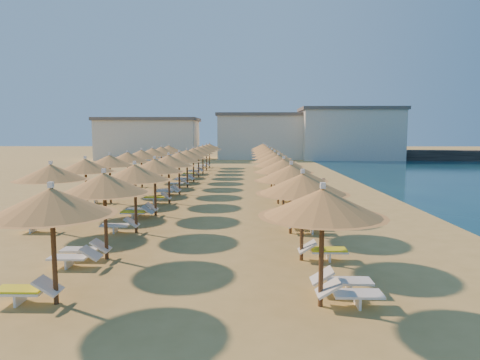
{
  "coord_description": "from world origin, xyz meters",
  "views": [
    {
      "loc": [
        0.57,
        -22.21,
        4.21
      ],
      "look_at": [
        0.04,
        4.0,
        1.3
      ],
      "focal_mm": 32.0,
      "sensor_mm": 36.0,
      "label": 1
    }
  ],
  "objects_px": {
    "beachgoer_b": "(323,193)",
    "parasol_row_west": "(183,156)",
    "jetty": "(417,155)",
    "beachgoer_a": "(291,194)",
    "parasol_row_east": "(273,156)"
  },
  "relations": [
    {
      "from": "parasol_row_west",
      "to": "beachgoer_b",
      "type": "relative_size",
      "value": 26.7
    },
    {
      "from": "parasol_row_west",
      "to": "beachgoer_a",
      "type": "relative_size",
      "value": 28.97
    },
    {
      "from": "parasol_row_west",
      "to": "parasol_row_east",
      "type": "bearing_deg",
      "value": 0.0
    },
    {
      "from": "beachgoer_b",
      "to": "beachgoer_a",
      "type": "bearing_deg",
      "value": -113.39
    },
    {
      "from": "parasol_row_west",
      "to": "beachgoer_b",
      "type": "xyz_separation_m",
      "value": [
        8.9,
        -6.98,
        -1.68
      ]
    },
    {
      "from": "jetty",
      "to": "beachgoer_a",
      "type": "xyz_separation_m",
      "value": [
        -23.63,
        -42.59,
        0.02
      ]
    },
    {
      "from": "jetty",
      "to": "parasol_row_east",
      "type": "relative_size",
      "value": 0.67
    },
    {
      "from": "jetty",
      "to": "parasol_row_east",
      "type": "xyz_separation_m",
      "value": [
        -24.31,
        -35.79,
        1.76
      ]
    },
    {
      "from": "jetty",
      "to": "beachgoer_a",
      "type": "relative_size",
      "value": 19.47
    },
    {
      "from": "parasol_row_east",
      "to": "beachgoer_a",
      "type": "xyz_separation_m",
      "value": [
        0.67,
        -6.8,
        -1.74
      ]
    },
    {
      "from": "beachgoer_a",
      "to": "beachgoer_b",
      "type": "bearing_deg",
      "value": 79.87
    },
    {
      "from": "parasol_row_east",
      "to": "beachgoer_b",
      "type": "distance_m",
      "value": 7.57
    },
    {
      "from": "jetty",
      "to": "beachgoer_a",
      "type": "bearing_deg",
      "value": -112.64
    },
    {
      "from": "beachgoer_a",
      "to": "beachgoer_b",
      "type": "distance_m",
      "value": 1.74
    },
    {
      "from": "beachgoer_b",
      "to": "parasol_row_west",
      "type": "bearing_deg",
      "value": -145.46
    }
  ]
}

